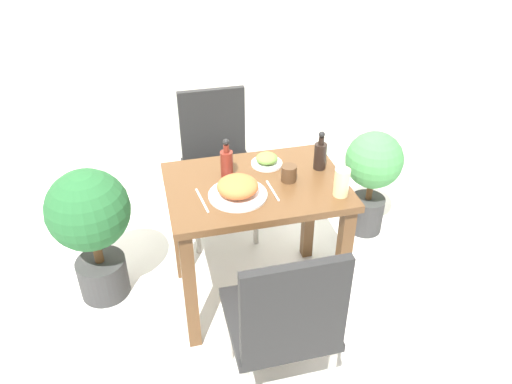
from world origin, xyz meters
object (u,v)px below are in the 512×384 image
chair_far (217,157)px  drink_cup (289,173)px  potted_plant_right (372,172)px  food_plate (238,188)px  chair_near (284,321)px  side_plate (267,160)px  potted_plant_left (91,223)px  juice_glass (342,182)px  condiment_bottle (320,154)px  sauce_bottle (227,162)px

chair_far → drink_cup: (0.23, -0.70, 0.27)m
drink_cup → potted_plant_right: (0.67, 0.41, -0.33)m
food_plate → potted_plant_right: (0.93, 0.48, -0.34)m
chair_near → food_plate: bearing=-84.2°
side_plate → potted_plant_left: size_ratio=0.20×
chair_far → side_plate: bearing=-72.3°
juice_glass → potted_plant_left: size_ratio=0.17×
potted_plant_right → side_plate: bearing=-161.8°
chair_near → potted_plant_right: chair_near is taller
condiment_bottle → chair_near: bearing=-118.5°
chair_far → potted_plant_right: (0.90, -0.29, -0.07)m
chair_near → potted_plant_right: bearing=-129.7°
side_plate → drink_cup: bearing=-69.6°
drink_cup → potted_plant_right: drink_cup is taller
food_plate → drink_cup: size_ratio=3.40×
side_plate → potted_plant_right: bearing=18.2°
chair_far → juice_glass: chair_far is taller
chair_far → side_plate: size_ratio=5.68×
chair_far → drink_cup: chair_far is taller
chair_far → sauce_bottle: (-0.05, -0.59, 0.30)m
potted_plant_right → condiment_bottle: bearing=-145.2°
chair_far → potted_plant_left: bearing=-147.1°
sauce_bottle → side_plate: bearing=16.0°
side_plate → potted_plant_right: 0.83m
juice_glass → potted_plant_left: bearing=160.8°
sauce_bottle → condiment_bottle: same height
sauce_bottle → condiment_bottle: 0.46m
drink_cup → sauce_bottle: 0.30m
food_plate → side_plate: 0.31m
juice_glass → sauce_bottle: 0.55m
chair_near → food_plate: size_ratio=3.30×
chair_near → potted_plant_left: size_ratio=1.16×
juice_glass → sauce_bottle: size_ratio=0.66×
potted_plant_left → food_plate: bearing=-23.2°
chair_near → potted_plant_left: chair_near is taller
chair_near → potted_plant_right: size_ratio=1.29×
chair_near → sauce_bottle: bearing=-84.5°
sauce_bottle → potted_plant_left: size_ratio=0.26×
condiment_bottle → potted_plant_right: condiment_bottle is taller
drink_cup → sauce_bottle: size_ratio=0.39×
chair_near → chair_far: same height
juice_glass → potted_plant_right: 0.83m
potted_plant_right → food_plate: bearing=-152.7°
side_plate → potted_plant_right: (0.73, 0.24, -0.32)m
chair_far → potted_plant_right: bearing=-17.9°
food_plate → condiment_bottle: size_ratio=1.34×
juice_glass → sauce_bottle: (-0.47, 0.28, 0.01)m
potted_plant_left → potted_plant_right: (1.63, 0.18, -0.05)m
condiment_bottle → potted_plant_right: size_ratio=0.29×
side_plate → drink_cup: size_ratio=1.98×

